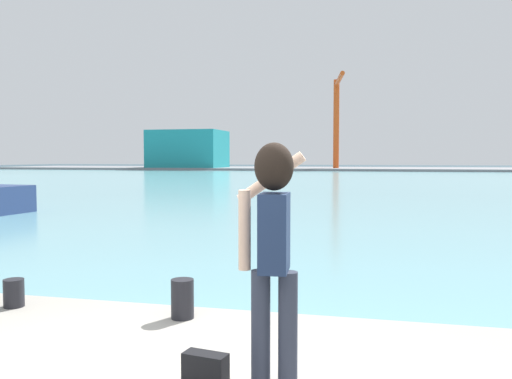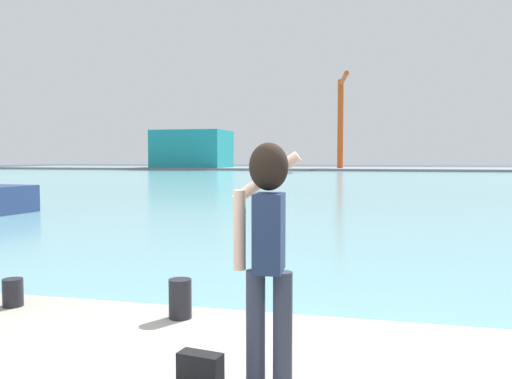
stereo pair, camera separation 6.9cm
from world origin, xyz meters
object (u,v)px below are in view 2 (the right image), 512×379
object	(u,v)px
harbor_bollard	(180,299)
warehouse_left	(192,149)
person_photographer	(268,237)
handbag	(200,370)
harbor_bollard_2	(13,292)
port_crane	(341,112)

from	to	relation	value
harbor_bollard	warehouse_left	distance (m)	92.48
person_photographer	warehouse_left	xyz separation A→B (m)	(-33.91, 87.76, 2.18)
warehouse_left	handbag	bearing A→B (deg)	-69.17
handbag	harbor_bollard	bearing A→B (deg)	117.00
handbag	harbor_bollard_2	size ratio (longest dim) A/B	1.05
harbor_bollard_2	port_crane	world-z (taller)	port_crane
harbor_bollard_2	warehouse_left	world-z (taller)	warehouse_left
person_photographer	harbor_bollard	bearing A→B (deg)	37.83
harbor_bollard	harbor_bollard_2	distance (m)	1.95
person_photographer	harbor_bollard_2	distance (m)	3.52
handbag	port_crane	world-z (taller)	port_crane
harbor_bollard	warehouse_left	xyz separation A→B (m)	(-32.71, 86.46, 3.05)
harbor_bollard	port_crane	xyz separation A→B (m)	(-5.58, 85.17, 9.14)
person_photographer	harbor_bollard	distance (m)	1.97
handbag	harbor_bollard	world-z (taller)	harbor_bollard
warehouse_left	person_photographer	bearing A→B (deg)	-68.87
port_crane	handbag	bearing A→B (deg)	-85.82
handbag	port_crane	bearing A→B (deg)	94.18
harbor_bollard_2	harbor_bollard	bearing A→B (deg)	1.23
port_crane	warehouse_left	bearing A→B (deg)	177.28
harbor_bollard_2	port_crane	xyz separation A→B (m)	(-3.63, 85.21, 9.19)
handbag	person_photographer	bearing A→B (deg)	20.68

